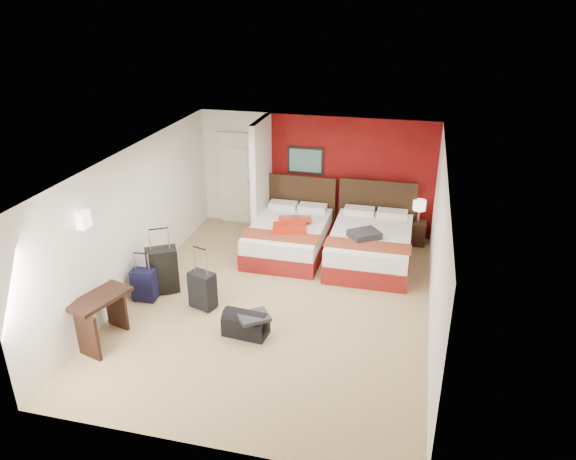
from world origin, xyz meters
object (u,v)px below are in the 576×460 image
(bed_right, at_px, (370,247))
(suitcase_navy, at_px, (144,286))
(duffel_bag, at_px, (246,325))
(nightstand, at_px, (417,232))
(table_lamp, at_px, (419,211))
(desk, at_px, (102,319))
(red_suitcase_open, at_px, (292,224))
(bed_left, at_px, (288,238))
(suitcase_black, at_px, (163,271))
(suitcase_charcoal, at_px, (203,291))

(bed_right, xyz_separation_m, suitcase_navy, (-3.55, -2.31, -0.05))
(duffel_bag, bearing_deg, nightstand, 63.81)
(table_lamp, xyz_separation_m, suitcase_navy, (-4.40, -3.38, -0.46))
(bed_right, distance_m, duffel_bag, 3.28)
(table_lamp, height_order, desk, table_lamp)
(nightstand, distance_m, suitcase_navy, 5.55)
(nightstand, bearing_deg, red_suitcase_open, -153.24)
(desk, bearing_deg, bed_left, 77.84)
(table_lamp, height_order, duffel_bag, table_lamp)
(red_suitcase_open, distance_m, suitcase_black, 2.67)
(bed_right, relative_size, table_lamp, 4.73)
(bed_right, xyz_separation_m, desk, (-3.59, -3.53, 0.06))
(red_suitcase_open, distance_m, suitcase_charcoal, 2.48)
(table_lamp, bearing_deg, duffel_bag, -121.74)
(suitcase_navy, bearing_deg, suitcase_charcoal, -3.96)
(red_suitcase_open, bearing_deg, table_lamp, 12.41)
(bed_left, distance_m, table_lamp, 2.71)
(bed_right, xyz_separation_m, nightstand, (0.85, 1.07, -0.07))
(bed_right, distance_m, nightstand, 1.37)
(red_suitcase_open, bearing_deg, suitcase_black, -146.74)
(bed_right, xyz_separation_m, suitcase_black, (-3.37, -1.96, 0.07))
(nightstand, bearing_deg, bed_right, -126.83)
(suitcase_black, relative_size, suitcase_charcoal, 1.27)
(suitcase_navy, distance_m, duffel_bag, 2.04)
(bed_right, bearing_deg, bed_left, 178.26)
(nightstand, relative_size, table_lamp, 1.10)
(bed_left, height_order, desk, desk)
(duffel_bag, distance_m, desk, 2.12)
(suitcase_black, bearing_deg, suitcase_navy, -147.38)
(bed_left, bearing_deg, desk, -118.21)
(red_suitcase_open, xyz_separation_m, table_lamp, (2.37, 1.12, 0.06))
(red_suitcase_open, relative_size, table_lamp, 1.92)
(bed_right, height_order, nightstand, bed_right)
(bed_right, bearing_deg, suitcase_black, -149.60)
(bed_left, height_order, duffel_bag, bed_left)
(bed_left, bearing_deg, suitcase_navy, -128.65)
(desk, bearing_deg, red_suitcase_open, 75.92)
(bed_right, bearing_deg, duffel_bag, -118.81)
(table_lamp, relative_size, suitcase_charcoal, 0.74)
(nightstand, bearing_deg, suitcase_navy, -140.91)
(bed_left, bearing_deg, duffel_bag, -88.77)
(bed_left, xyz_separation_m, desk, (-1.96, -3.58, 0.08))
(suitcase_black, bearing_deg, duffel_bag, -57.04)
(suitcase_black, distance_m, suitcase_charcoal, 0.93)
(bed_left, xyz_separation_m, table_lamp, (2.47, 1.02, 0.42))
(suitcase_charcoal, xyz_separation_m, suitcase_navy, (-1.04, -0.01, -0.04))
(bed_left, relative_size, desk, 2.21)
(suitcase_charcoal, xyz_separation_m, duffel_bag, (0.92, -0.56, -0.14))
(suitcase_black, distance_m, desk, 1.58)
(bed_left, height_order, red_suitcase_open, red_suitcase_open)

